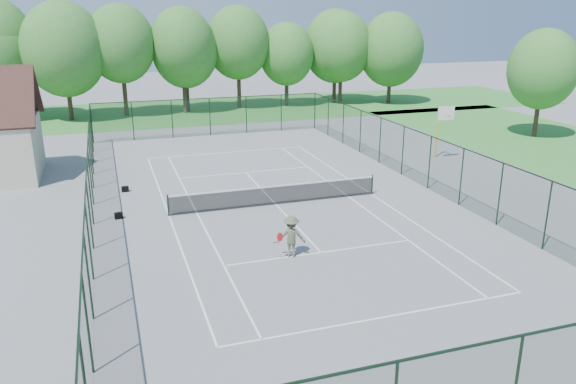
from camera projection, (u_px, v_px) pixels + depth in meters
The scene contains 11 objects.
ground at pixel (276, 205), 29.12m from camera, with size 140.00×140.00×0.00m, color gray.
grass_far at pixel (188, 111), 56.23m from camera, with size 80.00×16.00×0.01m, color #3B8836.
court_lines at pixel (276, 204), 29.12m from camera, with size 11.05×23.85×0.01m.
tennis_net at pixel (276, 194), 28.95m from camera, with size 11.08×0.08×1.10m.
fence_enclosure at pixel (276, 176), 28.64m from camera, with size 18.05×36.05×3.02m.
tree_line_far at pixel (185, 50), 54.39m from camera, with size 39.40×6.40×9.70m.
basketball_goal at pixel (442, 122), 37.35m from camera, with size 1.20×1.43×3.65m.
tree_side at pixel (543, 69), 43.25m from camera, with size 5.31×5.31×8.40m.
sports_bag_a at pixel (119, 216), 27.11m from camera, with size 0.38×0.23×0.30m, color black.
sports_bag_b at pixel (125, 189), 31.17m from camera, with size 0.39×0.24×0.30m, color black.
tennis_player at pixel (291, 236), 22.75m from camera, with size 1.72×0.98×1.74m.
Camera 1 is at (-8.02, -26.32, 9.57)m, focal length 35.00 mm.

